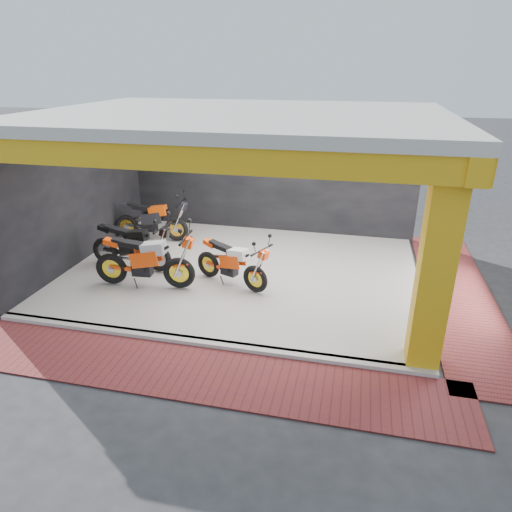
{
  "coord_description": "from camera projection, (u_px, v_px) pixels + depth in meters",
  "views": [
    {
      "loc": [
        2.51,
        -7.45,
        4.58
      ],
      "look_at": [
        0.55,
        1.07,
        0.9
      ],
      "focal_mm": 32.0,
      "sensor_mm": 36.0,
      "label": 1
    }
  ],
  "objects": [
    {
      "name": "ground",
      "position": [
        217.0,
        316.0,
        8.99
      ],
      "size": [
        80.0,
        80.0,
        0.0
      ],
      "primitive_type": "plane",
      "color": "#2D2D30",
      "rests_on": "ground"
    },
    {
      "name": "showroom_floor",
      "position": [
        242.0,
        272.0,
        10.77
      ],
      "size": [
        8.0,
        6.0,
        0.1
      ],
      "primitive_type": "cube",
      "color": "silver",
      "rests_on": "ground"
    },
    {
      "name": "showroom_ceiling",
      "position": [
        240.0,
        116.0,
        9.39
      ],
      "size": [
        8.4,
        6.4,
        0.2
      ],
      "primitive_type": "cube",
      "color": "beige",
      "rests_on": "corner_column"
    },
    {
      "name": "back_wall",
      "position": [
        269.0,
        173.0,
        12.89
      ],
      "size": [
        8.2,
        0.2,
        3.5
      ],
      "primitive_type": "cube",
      "color": "black",
      "rests_on": "ground"
    },
    {
      "name": "left_wall",
      "position": [
        76.0,
        192.0,
        10.95
      ],
      "size": [
        0.2,
        6.2,
        3.5
      ],
      "primitive_type": "cube",
      "color": "black",
      "rests_on": "ground"
    },
    {
      "name": "corner_column",
      "position": [
        436.0,
        268.0,
        6.87
      ],
      "size": [
        0.5,
        0.5,
        3.5
      ],
      "primitive_type": "cube",
      "color": "gold",
      "rests_on": "ground"
    },
    {
      "name": "header_beam_front",
      "position": [
        189.0,
        157.0,
        6.81
      ],
      "size": [
        8.4,
        0.3,
        0.4
      ],
      "primitive_type": "cube",
      "color": "gold",
      "rests_on": "corner_column"
    },
    {
      "name": "header_beam_right",
      "position": [
        443.0,
        137.0,
        8.68
      ],
      "size": [
        0.3,
        6.4,
        0.4
      ],
      "primitive_type": "cube",
      "color": "gold",
      "rests_on": "corner_column"
    },
    {
      "name": "floor_kerb",
      "position": [
        199.0,
        342.0,
        8.06
      ],
      "size": [
        8.0,
        0.2,
        0.1
      ],
      "primitive_type": "cube",
      "color": "silver",
      "rests_on": "ground"
    },
    {
      "name": "paver_front",
      "position": [
        183.0,
        370.0,
        7.37
      ],
      "size": [
        9.0,
        1.4,
        0.03
      ],
      "primitive_type": "cube",
      "color": "maroon",
      "rests_on": "ground"
    },
    {
      "name": "paver_right",
      "position": [
        458.0,
        295.0,
        9.79
      ],
      "size": [
        1.4,
        7.0,
        0.03
      ],
      "primitive_type": "cube",
      "color": "maroon",
      "rests_on": "ground"
    },
    {
      "name": "moto_hero",
      "position": [
        255.0,
        266.0,
        9.46
      ],
      "size": [
        2.14,
        1.46,
        1.23
      ],
      "primitive_type": null,
      "rotation": [
        0.0,
        0.0,
        -0.4
      ],
      "color": "#F8410A",
      "rests_on": "showroom_floor"
    },
    {
      "name": "moto_row_a",
      "position": [
        178.0,
        258.0,
        9.59
      ],
      "size": [
        2.41,
        1.06,
        1.44
      ],
      "primitive_type": null,
      "rotation": [
        0.0,
        0.0,
        0.08
      ],
      "color": "#FF460A",
      "rests_on": "showroom_floor"
    },
    {
      "name": "moto_row_b",
      "position": [
        157.0,
        245.0,
        10.41
      ],
      "size": [
        2.26,
        0.99,
        1.34
      ],
      "primitive_type": null,
      "rotation": [
        0.0,
        0.0,
        -0.08
      ],
      "color": "black",
      "rests_on": "showroom_floor"
    },
    {
      "name": "moto_row_c",
      "position": [
        176.0,
        218.0,
        12.25
      ],
      "size": [
        2.24,
        0.94,
        1.34
      ],
      "primitive_type": null,
      "rotation": [
        0.0,
        0.0,
        0.06
      ],
      "color": "black",
      "rests_on": "showroom_floor"
    }
  ]
}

